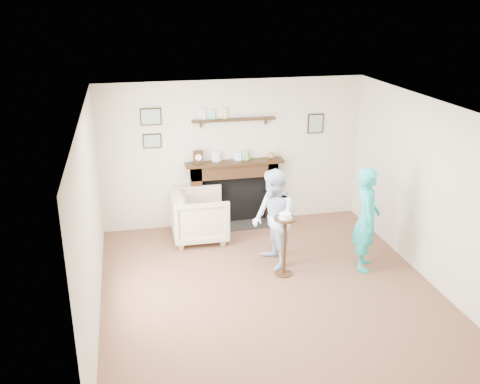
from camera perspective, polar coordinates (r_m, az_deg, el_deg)
name	(u,v)px	position (r m, az deg, el deg)	size (l,w,h in m)	color
ground	(271,293)	(7.36, 3.32, -10.66)	(5.00, 5.00, 0.00)	brown
room_shell	(260,163)	(7.31, 2.12, 3.09)	(4.54, 5.02, 2.52)	beige
armchair	(200,238)	(8.89, -4.24, -4.97)	(0.86, 0.89, 0.81)	#C2B190
man	(273,265)	(8.05, 3.49, -7.80)	(0.72, 0.56, 1.48)	#ABBFD6
woman	(362,267)	(8.19, 12.93, -7.78)	(0.56, 0.37, 1.54)	#1EAD96
pedestal_table	(285,235)	(7.54, 4.77, -4.57)	(0.31, 0.31, 1.01)	black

